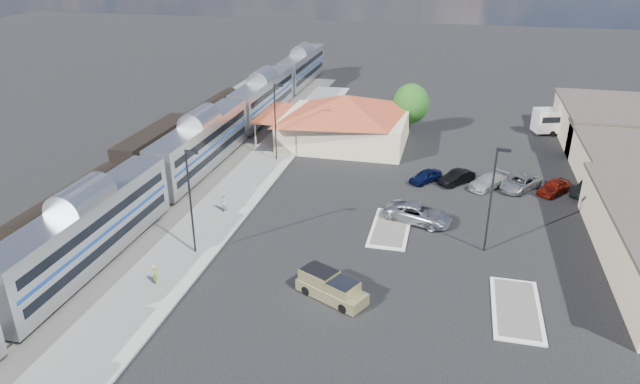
% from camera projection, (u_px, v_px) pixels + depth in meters
% --- Properties ---
extents(ground, '(280.00, 280.00, 0.00)m').
position_uv_depth(ground, '(342.00, 234.00, 49.66)').
color(ground, black).
rests_on(ground, ground).
extents(railbed, '(16.00, 100.00, 0.12)m').
position_uv_depth(railbed, '(165.00, 178.00, 61.23)').
color(railbed, '#4C4944').
rests_on(railbed, ground).
extents(platform, '(5.50, 92.00, 0.18)m').
position_uv_depth(platform, '(237.00, 193.00, 57.52)').
color(platform, gray).
rests_on(platform, ground).
extents(passenger_train, '(3.00, 104.00, 5.55)m').
position_uv_depth(passenger_train, '(202.00, 146.00, 62.43)').
color(passenger_train, silver).
rests_on(passenger_train, ground).
extents(freight_cars, '(2.80, 46.00, 4.00)m').
position_uv_depth(freight_cars, '(156.00, 148.00, 64.60)').
color(freight_cars, black).
rests_on(freight_cars, ground).
extents(station_depot, '(18.35, 12.24, 6.20)m').
position_uv_depth(station_depot, '(345.00, 119.00, 70.69)').
color(station_depot, beige).
rests_on(station_depot, ground).
extents(traffic_island_south, '(3.30, 7.50, 0.21)m').
position_uv_depth(traffic_island_south, '(390.00, 228.00, 50.54)').
color(traffic_island_south, silver).
rests_on(traffic_island_south, ground).
extents(traffic_island_north, '(3.30, 7.50, 0.21)m').
position_uv_depth(traffic_island_north, '(516.00, 309.00, 39.52)').
color(traffic_island_north, silver).
rests_on(traffic_island_north, ground).
extents(lamp_plat_s, '(1.08, 0.25, 9.00)m').
position_uv_depth(lamp_plat_s, '(191.00, 194.00, 44.49)').
color(lamp_plat_s, black).
rests_on(lamp_plat_s, ground).
extents(lamp_plat_n, '(1.08, 0.25, 9.00)m').
position_uv_depth(lamp_plat_n, '(276.00, 116.00, 64.04)').
color(lamp_plat_n, black).
rests_on(lamp_plat_n, ground).
extents(lamp_lot, '(1.08, 0.25, 9.00)m').
position_uv_depth(lamp_lot, '(493.00, 192.00, 44.91)').
color(lamp_lot, black).
rests_on(lamp_lot, ground).
extents(tree_depot, '(4.71, 4.71, 6.63)m').
position_uv_depth(tree_depot, '(411.00, 103.00, 74.05)').
color(tree_depot, '#382314').
rests_on(tree_depot, ground).
extents(pickup_truck, '(5.57, 4.06, 1.82)m').
position_uv_depth(pickup_truck, '(332.00, 288.00, 40.53)').
color(pickup_truck, tan).
rests_on(pickup_truck, ground).
extents(suv, '(6.65, 4.36, 1.70)m').
position_uv_depth(suv, '(418.00, 214.00, 51.53)').
color(suv, '#A7A9AF').
rests_on(suv, ground).
extents(coach_bus, '(10.76, 5.40, 3.39)m').
position_uv_depth(coach_bus, '(574.00, 119.00, 74.72)').
color(coach_bus, white).
rests_on(coach_bus, ground).
extents(person_a, '(0.56, 0.67, 1.57)m').
position_uv_depth(person_a, '(156.00, 275.00, 41.92)').
color(person_a, '#A4B338').
rests_on(person_a, platform).
extents(person_b, '(0.67, 0.85, 1.72)m').
position_uv_depth(person_b, '(223.00, 203.00, 53.18)').
color(person_b, silver).
rests_on(person_b, platform).
extents(parked_car_a, '(3.68, 4.09, 1.34)m').
position_uv_depth(parked_car_a, '(425.00, 176.00, 60.11)').
color(parked_car_a, '#0C143C').
rests_on(parked_car_a, ground).
extents(parked_car_b, '(3.92, 4.25, 1.42)m').
position_uv_depth(parked_car_b, '(457.00, 178.00, 59.68)').
color(parked_car_b, black).
rests_on(parked_car_b, ground).
extents(parked_car_c, '(4.56, 5.14, 1.43)m').
position_uv_depth(parked_car_c, '(488.00, 181.00, 58.73)').
color(parked_car_c, silver).
rests_on(parked_car_c, ground).
extents(parked_car_d, '(4.89, 5.56, 1.43)m').
position_uv_depth(parked_car_d, '(520.00, 183.00, 58.31)').
color(parked_car_d, gray).
rests_on(parked_car_d, ground).
extents(parked_car_e, '(3.93, 4.52, 1.47)m').
position_uv_depth(parked_car_e, '(554.00, 187.00, 57.35)').
color(parked_car_e, maroon).
rests_on(parked_car_e, ground).
extents(parked_car_f, '(3.79, 4.39, 1.43)m').
position_uv_depth(parked_car_f, '(587.00, 189.00, 56.95)').
color(parked_car_f, black).
rests_on(parked_car_f, ground).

